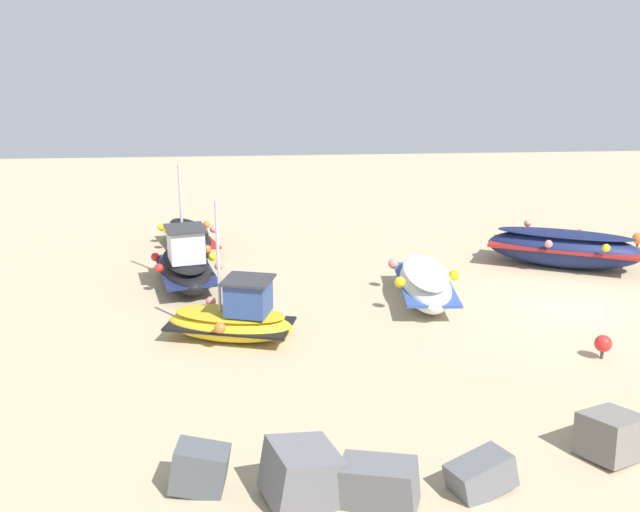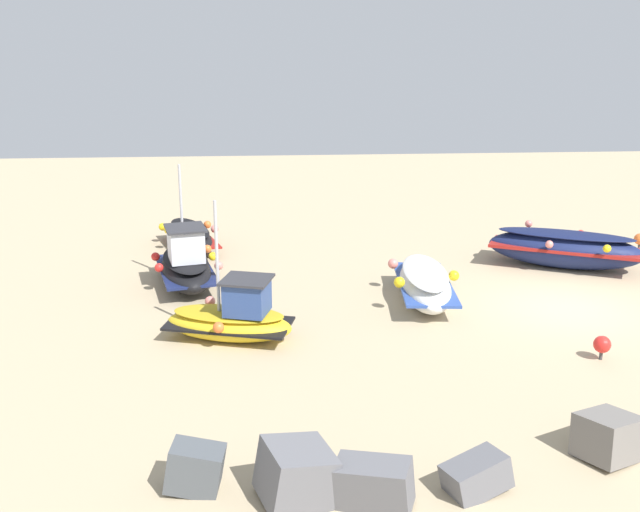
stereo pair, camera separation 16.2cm
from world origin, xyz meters
TOP-DOWN VIEW (x-y plane):
  - ground_plane at (0.00, 0.00)m, footprint 56.27×56.27m
  - fishing_boat_0 at (-1.30, -3.77)m, footprint 5.15×3.71m
  - fishing_boat_1 at (9.25, 1.45)m, footprint 3.45×2.15m
  - fishing_boat_2 at (10.79, -2.76)m, footprint 2.31×3.89m
  - fishing_boat_3 at (3.91, -0.94)m, footprint 2.01×4.12m
  - fishing_boat_4 at (11.06, -6.96)m, footprint 2.46×3.93m
  - mooring_buoy_0 at (0.62, 3.35)m, footprint 0.40×0.40m
  - mooring_buoy_1 at (-4.75, -5.54)m, footprint 0.40×0.40m

SIDE VIEW (x-z plane):
  - ground_plane at x=0.00m, z-range 0.00..0.00m
  - mooring_buoy_0 at x=0.62m, z-range 0.08..0.67m
  - mooring_buoy_1 at x=-4.75m, z-range 0.09..0.69m
  - fishing_boat_4 at x=11.06m, z-range -0.02..0.92m
  - fishing_boat_3 at x=3.91m, z-range 0.00..1.03m
  - fishing_boat_1 at x=9.25m, z-range -1.22..2.32m
  - fishing_boat_2 at x=10.79m, z-range -1.18..2.47m
  - fishing_boat_0 at x=-1.30m, z-range 0.00..1.31m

